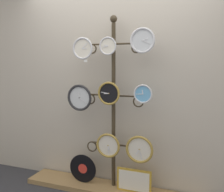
{
  "coord_description": "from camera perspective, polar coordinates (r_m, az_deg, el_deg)",
  "views": [
    {
      "loc": [
        1.07,
        -2.45,
        1.57
      ],
      "look_at": [
        0.0,
        0.36,
        1.17
      ],
      "focal_mm": 42.0,
      "sensor_mm": 36.0,
      "label": 1
    }
  ],
  "objects": [
    {
      "name": "clock_top_left",
      "position": [
        3.09,
        -6.37,
        10.26
      ],
      "size": [
        0.26,
        0.04,
        0.26
      ],
      "color": "silver"
    },
    {
      "name": "clock_bottom_right",
      "position": [
        3.0,
        6.0,
        -11.5
      ],
      "size": [
        0.32,
        0.04,
        0.32
      ],
      "color": "silver"
    },
    {
      "name": "clock_bottom_center",
      "position": [
        3.11,
        -0.85,
        -10.72
      ],
      "size": [
        0.29,
        0.04,
        0.29
      ],
      "color": "silver"
    },
    {
      "name": "clock_top_right",
      "position": [
        2.84,
        6.67,
        11.92
      ],
      "size": [
        0.27,
        0.04,
        0.27
      ],
      "color": "silver"
    },
    {
      "name": "shop_wall",
      "position": [
        3.2,
        1.34,
        4.5
      ],
      "size": [
        4.4,
        0.04,
        2.8
      ],
      "color": "#BCB2A3",
      "rests_on": "ground_plane"
    },
    {
      "name": "clock_middle_right",
      "position": [
        2.86,
        6.78,
        0.46
      ],
      "size": [
        0.21,
        0.04,
        0.21
      ],
      "color": "#60A8DB"
    },
    {
      "name": "price_tag_upper",
      "position": [
        3.07,
        -5.76,
        7.63
      ],
      "size": [
        0.04,
        0.0,
        0.03
      ],
      "color": "white"
    },
    {
      "name": "picture_frame",
      "position": [
        3.19,
        4.8,
        -17.91
      ],
      "size": [
        0.41,
        0.02,
        0.28
      ],
      "color": "gold",
      "rests_on": "low_shelf"
    },
    {
      "name": "clock_middle_center",
      "position": [
        2.98,
        -0.67,
        0.58
      ],
      "size": [
        0.27,
        0.04,
        0.27
      ],
      "color": "black"
    },
    {
      "name": "display_stand",
      "position": [
        3.16,
        0.33,
        -7.65
      ],
      "size": [
        0.74,
        0.43,
        2.09
      ],
      "color": "#382D1E",
      "rests_on": "ground_plane"
    },
    {
      "name": "clock_top_center",
      "position": [
        2.98,
        -0.88,
        10.83
      ],
      "size": [
        0.21,
        0.04,
        0.21
      ],
      "color": "silver"
    },
    {
      "name": "low_shelf",
      "position": [
        3.36,
        -0.06,
        -19.69
      ],
      "size": [
        2.2,
        0.36,
        0.06
      ],
      "color": "#9E7A4C",
      "rests_on": "ground_plane"
    },
    {
      "name": "clock_middle_left",
      "position": [
        3.17,
        -7.06,
        -0.37
      ],
      "size": [
        0.32,
        0.04,
        0.32
      ],
      "color": "silver"
    },
    {
      "name": "vinyl_record",
      "position": [
        3.41,
        -6.38,
        -15.43
      ],
      "size": [
        0.36,
        0.01,
        0.36
      ],
      "color": "black",
      "rests_on": "low_shelf"
    }
  ]
}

